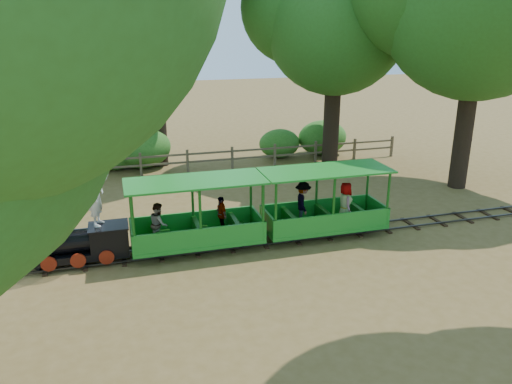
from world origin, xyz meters
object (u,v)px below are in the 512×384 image
object	(u,v)px
carriage_front	(194,224)
carriage_rear	(323,209)
locomotive	(68,201)
fence	(210,158)

from	to	relation	value
carriage_front	carriage_rear	distance (m)	3.93
locomotive	carriage_front	xyz separation A→B (m)	(3.24, -0.07, -1.00)
locomotive	fence	size ratio (longest dim) A/B	0.18
carriage_front	carriage_rear	size ratio (longest dim) A/B	1.00
carriage_rear	locomotive	bearing A→B (deg)	179.56
locomotive	carriage_front	bearing A→B (deg)	-1.28
carriage_front	fence	distance (m)	8.25
carriage_front	carriage_rear	bearing A→B (deg)	0.25
locomotive	carriage_rear	bearing A→B (deg)	-0.44
locomotive	carriage_front	size ratio (longest dim) A/B	0.84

